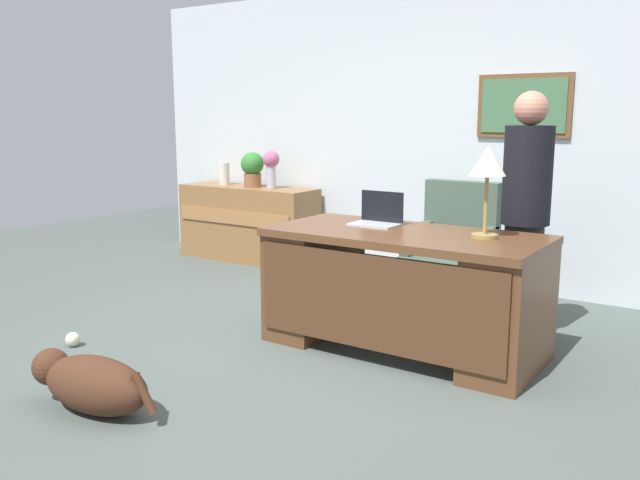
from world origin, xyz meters
TOP-DOWN VIEW (x-y plane):
  - ground_plane at (0.00, 0.00)m, footprint 12.00×12.00m
  - back_wall at (0.00, 2.60)m, footprint 7.00×0.16m
  - desk at (0.47, 0.65)m, footprint 1.77×0.84m
  - credenza at (-2.17, 2.25)m, footprint 1.54×0.50m
  - armchair at (0.38, 1.68)m, footprint 0.60×0.59m
  - person_standing at (1.04, 1.31)m, footprint 0.32×0.32m
  - dog_lying at (-0.45, -1.08)m, footprint 0.83×0.37m
  - laptop at (0.19, 0.82)m, footprint 0.32×0.22m
  - desk_lamp at (0.96, 0.76)m, footprint 0.22×0.22m
  - vase_with_flowers at (-1.85, 2.25)m, footprint 0.17×0.17m
  - vase_empty at (-2.49, 2.25)m, footprint 0.11×0.11m
  - potted_plant at (-2.10, 2.25)m, footprint 0.24×0.24m
  - dog_toy_ball at (-1.38, -0.51)m, footprint 0.10×0.10m

SIDE VIEW (x-z plane):
  - ground_plane at x=0.00m, z-range 0.00..0.00m
  - dog_toy_ball at x=-1.38m, z-range 0.00..0.10m
  - dog_lying at x=-0.45m, z-range 0.00..0.30m
  - credenza at x=-2.17m, z-range 0.00..0.78m
  - desk at x=0.47m, z-range 0.03..0.82m
  - armchair at x=0.38m, z-range -0.04..0.97m
  - laptop at x=0.19m, z-range 0.73..0.96m
  - person_standing at x=1.04m, z-range 0.03..1.71m
  - vase_empty at x=-2.49m, z-range 0.78..1.02m
  - potted_plant at x=-2.10m, z-range 0.80..1.16m
  - vase_with_flowers at x=-1.85m, z-range 0.83..1.22m
  - desk_lamp at x=0.96m, z-range 0.94..1.50m
  - back_wall at x=0.00m, z-range 0.00..2.70m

